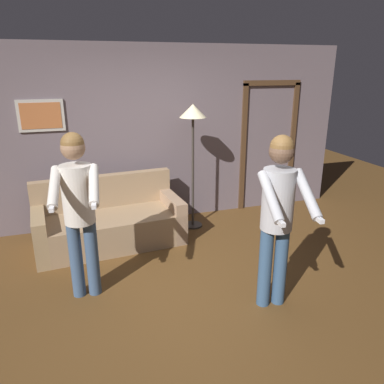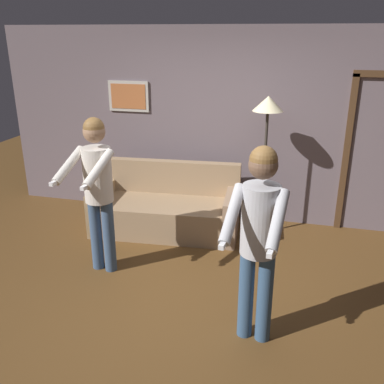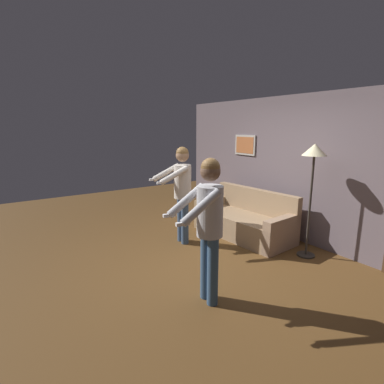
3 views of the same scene
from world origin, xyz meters
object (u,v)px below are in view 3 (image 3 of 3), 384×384
at_px(person_standing_left, 182,186).
at_px(person_standing_right, 208,218).
at_px(couch, 244,221).
at_px(torchiere_lamp, 314,161).

xyz_separation_m(person_standing_left, person_standing_right, (1.76, -0.73, -0.00)).
bearing_deg(person_standing_left, couch, 72.56).
bearing_deg(person_standing_right, person_standing_left, 157.41).
bearing_deg(couch, person_standing_left, -107.44).
distance_m(couch, person_standing_right, 2.48).
bearing_deg(person_standing_right, torchiere_lamp, 94.13).
bearing_deg(torchiere_lamp, couch, -171.35).
relative_size(person_standing_left, person_standing_right, 1.00).
distance_m(couch, person_standing_left, 1.45).
height_order(torchiere_lamp, person_standing_right, torchiere_lamp).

